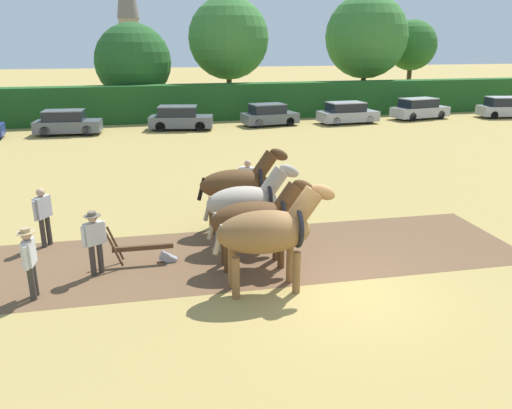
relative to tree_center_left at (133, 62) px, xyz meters
name	(u,v)px	position (x,y,z in m)	size (l,w,h in m)	color
ground_plane	(341,291)	(3.66, -31.69, -4.18)	(240.00, 240.00, 0.00)	#A88E4C
plowed_furrow_strip	(126,265)	(-1.19, -28.95, -4.17)	(21.49, 4.10, 0.01)	brown
hedgerow	(187,103)	(3.66, -3.46, -2.84)	(71.50, 1.77, 2.67)	#1E511E
tree_center_left	(133,62)	(0.00, 0.00, 0.00)	(5.87, 5.87, 7.12)	#423323
tree_center	(228,38)	(7.63, 0.27, 1.77)	(6.50, 6.50, 9.20)	brown
tree_center_right	(366,37)	(19.78, 0.26, 1.95)	(7.08, 7.08, 9.68)	#423323
tree_right	(412,45)	(25.71, 2.59, 1.21)	(4.62, 4.62, 7.72)	#4C3823
church_spire	(128,7)	(0.54, 32.85, 6.10)	(3.02, 3.02, 19.64)	gray
draft_horse_lead_left	(269,231)	(2.03, -31.19, -2.72)	(2.90, 1.15, 2.58)	brown
draft_horse_lead_right	(257,219)	(2.10, -29.82, -2.90)	(2.82, 1.09, 2.33)	#513319
draft_horse_trail_left	(247,202)	(2.18, -28.45, -2.88)	(2.78, 1.10, 2.41)	#B2A38E
draft_horse_trail_right	(239,184)	(2.26, -27.08, -2.72)	(2.87, 1.06, 2.58)	#513319
plow	(149,252)	(-0.60, -28.98, -3.85)	(1.78, 0.48, 1.13)	#4C331E
farmer_at_plow	(94,238)	(-1.89, -29.30, -3.23)	(0.57, 0.41, 1.64)	#38332D
farmer_beside_team	(248,181)	(2.98, -25.27, -3.14)	(0.60, 0.45, 1.76)	#4C4C4C
farmer_onlooker_left	(29,258)	(-3.22, -30.23, -3.19)	(0.42, 0.66, 1.69)	#38332D
farmer_onlooker_right	(43,213)	(-3.36, -27.03, -3.18)	(0.45, 0.58, 1.70)	#38332D
parked_car_center_left	(67,123)	(-4.53, -7.70, -3.43)	(4.18, 2.10, 1.56)	#565B66
parked_car_center	(180,118)	(2.65, -7.48, -3.42)	(4.47, 2.67, 1.58)	#565B66
parked_car_center_right	(269,115)	(8.93, -7.26, -3.45)	(4.03, 2.25, 1.52)	#565B66
parked_car_right	(347,113)	(14.68, -7.76, -3.44)	(4.34, 2.06, 1.54)	#9E9EA8
parked_car_far_right	(420,109)	(20.98, -7.11, -3.41)	(4.71, 2.44, 1.59)	#A8A8B2
parked_car_end_right	(504,108)	(27.83, -8.04, -3.42)	(4.10, 2.41, 1.61)	#A8A8B2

